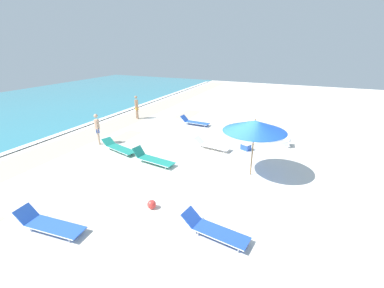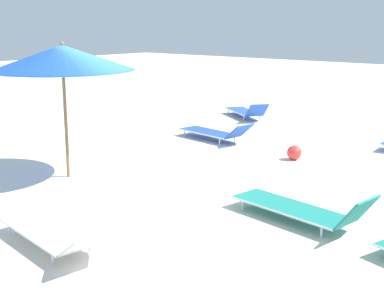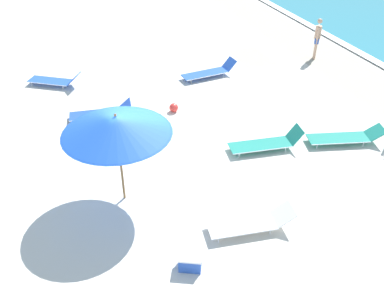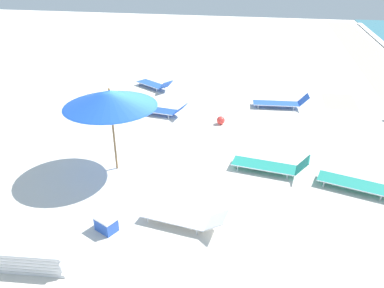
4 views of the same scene
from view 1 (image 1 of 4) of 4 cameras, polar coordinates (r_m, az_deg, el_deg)
name	(u,v)px [view 1 (image 1 of 4)]	position (r m, az deg, el deg)	size (l,w,h in m)	color
ground_plane	(219,183)	(10.94, 6.07, -8.51)	(60.00, 60.00, 0.16)	silver
beach_umbrella	(255,126)	(10.79, 13.77, 3.91)	(2.62, 2.62, 2.53)	olive
lounger_stack	(272,141)	(15.19, 17.44, 0.71)	(0.81, 1.96, 0.49)	white
sun_lounger_under_umbrella	(214,230)	(8.02, 4.97, -18.47)	(0.89, 2.13, 0.54)	blue
sun_lounger_beside_umbrella	(49,224)	(9.28, -29.11, -15.29)	(0.80, 2.29, 0.59)	blue
sun_lounger_near_water_left	(195,122)	(18.19, 0.57, 4.95)	(0.73, 2.13, 0.58)	blue
sun_lounger_near_water_right	(212,145)	(14.02, 4.41, -0.22)	(0.89, 2.13, 0.50)	white
sun_lounger_mid_beach_solo	(153,159)	(12.44, -8.74, -3.26)	(0.91, 2.26, 0.63)	#1E8475
sun_lounger_mid_beach_pair_b	(119,148)	(14.19, -15.98, -0.76)	(1.20, 2.40, 0.50)	#1E8475
beachgoer_shoreline_child	(137,106)	(19.99, -12.22, 8.29)	(0.31, 0.39, 1.76)	#A37A5B
beachgoer_strolling_adult	(97,127)	(15.31, -20.31, 3.50)	(0.34, 0.34, 1.76)	tan
beach_ball	(152,204)	(9.24, -8.96, -13.12)	(0.31, 0.31, 0.31)	red
cooler_box	(246,147)	(14.12, 11.87, -0.56)	(0.54, 0.60, 0.37)	blue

